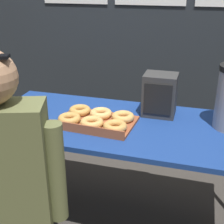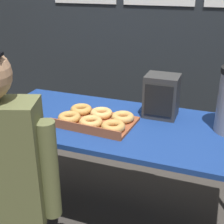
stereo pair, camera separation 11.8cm
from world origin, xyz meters
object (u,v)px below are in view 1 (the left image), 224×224
at_px(donut_box, 96,119).
at_px(cell_phone, 35,122).
at_px(space_heater, 160,95).
at_px(person_seated, 7,191).

xyz_separation_m(donut_box, cell_phone, (-0.34, -0.09, -0.02)).
relative_size(donut_box, cell_phone, 3.08).
distance_m(donut_box, space_heater, 0.41).
bearing_deg(space_heater, person_seated, -125.89).
relative_size(cell_phone, person_seated, 0.12).
distance_m(space_heater, person_seated, 0.99).
xyz_separation_m(donut_box, person_seated, (-0.24, -0.54, -0.14)).
distance_m(donut_box, person_seated, 0.61).
height_order(cell_phone, person_seated, person_seated).
height_order(donut_box, person_seated, person_seated).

